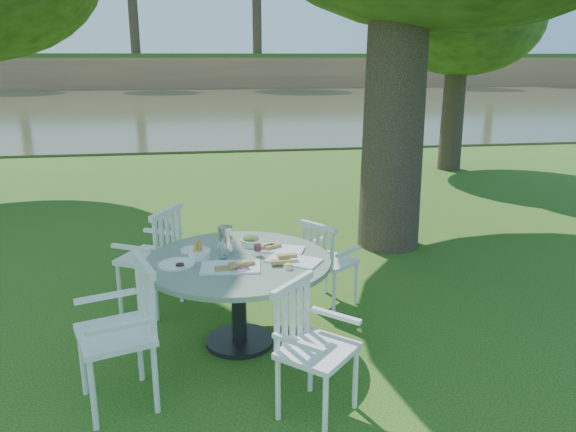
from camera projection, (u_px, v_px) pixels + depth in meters
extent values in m
plane|color=#1C420D|center=(291.00, 309.00, 5.26)|extent=(140.00, 140.00, 0.00)
cylinder|color=black|center=(240.00, 341.00, 4.63)|extent=(0.56, 0.56, 0.04)
cylinder|color=black|center=(239.00, 302.00, 4.54)|extent=(0.12, 0.12, 0.66)
cylinder|color=gray|center=(238.00, 262.00, 4.44)|extent=(1.48, 1.48, 0.04)
cylinder|color=white|center=(356.00, 283.00, 5.33)|extent=(0.03, 0.03, 0.41)
cylinder|color=white|center=(326.00, 274.00, 5.57)|extent=(0.03, 0.03, 0.41)
cylinder|color=white|center=(334.00, 293.00, 5.10)|extent=(0.03, 0.03, 0.41)
cylinder|color=white|center=(304.00, 283.00, 5.34)|extent=(0.03, 0.03, 0.41)
cube|color=white|center=(330.00, 261.00, 5.27)|extent=(0.56, 0.56, 0.04)
cube|color=white|center=(318.00, 246.00, 5.09)|extent=(0.28, 0.35, 0.42)
cylinder|color=white|center=(146.00, 273.00, 5.49)|extent=(0.04, 0.04, 0.48)
cylinder|color=white|center=(120.00, 289.00, 5.10)|extent=(0.04, 0.04, 0.48)
cylinder|color=white|center=(181.00, 278.00, 5.36)|extent=(0.04, 0.04, 0.48)
cylinder|color=white|center=(156.00, 295.00, 4.97)|extent=(0.04, 0.04, 0.48)
cube|color=white|center=(149.00, 257.00, 5.16)|extent=(0.63, 0.65, 0.04)
cube|color=white|center=(168.00, 237.00, 5.03)|extent=(0.28, 0.45, 0.49)
cylinder|color=white|center=(83.00, 363.00, 3.87)|extent=(0.04, 0.04, 0.49)
cylinder|color=white|center=(93.00, 395.00, 3.50)|extent=(0.04, 0.04, 0.49)
cylinder|color=white|center=(140.00, 349.00, 4.04)|extent=(0.04, 0.04, 0.49)
cylinder|color=white|center=(155.00, 379.00, 3.67)|extent=(0.04, 0.04, 0.49)
cube|color=white|center=(115.00, 335.00, 3.70)|extent=(0.59, 0.62, 0.04)
cube|color=white|center=(145.00, 296.00, 3.73)|extent=(0.20, 0.49, 0.50)
cylinder|color=white|center=(325.00, 408.00, 3.41)|extent=(0.04, 0.04, 0.44)
cylinder|color=white|center=(355.00, 378.00, 3.73)|extent=(0.04, 0.04, 0.44)
cylinder|color=white|center=(278.00, 389.00, 3.60)|extent=(0.04, 0.04, 0.44)
cylinder|color=white|center=(310.00, 363.00, 3.92)|extent=(0.04, 0.04, 0.44)
cube|color=white|center=(318.00, 351.00, 3.60)|extent=(0.61, 0.61, 0.04)
cube|color=white|center=(293.00, 314.00, 3.65)|extent=(0.34, 0.36, 0.45)
cube|color=white|center=(231.00, 267.00, 4.24)|extent=(0.47, 0.31, 0.02)
cube|color=white|center=(294.00, 261.00, 4.38)|extent=(0.47, 0.43, 0.02)
cube|color=white|center=(281.00, 249.00, 4.64)|extent=(0.42, 0.33, 0.02)
cylinder|color=white|center=(177.00, 264.00, 4.31)|extent=(0.28, 0.28, 0.01)
cylinder|color=white|center=(194.00, 250.00, 4.63)|extent=(0.22, 0.22, 0.01)
cylinder|color=white|center=(200.00, 254.00, 4.45)|extent=(0.18, 0.18, 0.07)
cylinder|color=white|center=(251.00, 242.00, 4.75)|extent=(0.17, 0.17, 0.06)
cylinder|color=silver|center=(225.00, 240.00, 4.52)|extent=(0.12, 0.12, 0.23)
cylinder|color=white|center=(258.00, 244.00, 4.48)|extent=(0.07, 0.07, 0.20)
cylinder|color=white|center=(220.00, 247.00, 4.56)|extent=(0.07, 0.07, 0.11)
cylinder|color=white|center=(223.00, 251.00, 4.44)|extent=(0.07, 0.07, 0.12)
cylinder|color=white|center=(242.00, 270.00, 4.17)|extent=(0.08, 0.08, 0.03)
cylinder|color=white|center=(288.00, 267.00, 4.23)|extent=(0.07, 0.07, 0.03)
cylinder|color=white|center=(290.00, 256.00, 4.46)|extent=(0.06, 0.06, 0.03)
cylinder|color=white|center=(180.00, 267.00, 4.22)|extent=(0.08, 0.08, 0.03)
ellipsoid|color=#1F3611|center=(460.00, 19.00, 11.00)|extent=(3.19, 3.19, 2.23)
cube|color=#3A3D24|center=(215.00, 105.00, 27.12)|extent=(100.00, 28.00, 0.12)
cube|color=#946645|center=(208.00, 73.00, 41.54)|extent=(100.00, 3.00, 2.20)
cube|color=#1C420D|center=(206.00, 56.00, 48.33)|extent=(100.00, 18.00, 0.30)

